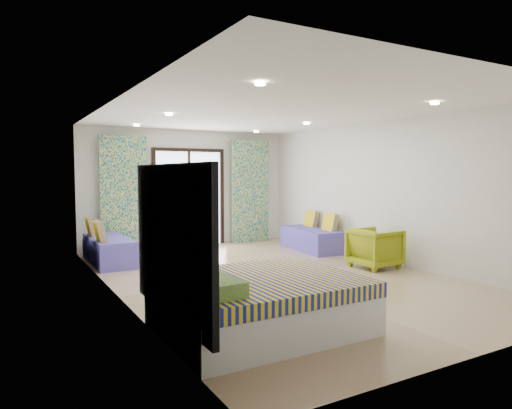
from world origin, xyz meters
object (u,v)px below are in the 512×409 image
coffee_table (195,239)px  armchair (375,246)px  daybed_left (108,249)px  daybed_right (312,238)px  bed (258,302)px

coffee_table → armchair: 3.68m
daybed_left → daybed_right: 4.29m
coffee_table → bed: bearing=-103.8°
daybed_left → armchair: daybed_left is taller
daybed_right → coffee_table: 2.57m
daybed_right → coffee_table: daybed_right is taller
bed → coffee_table: bed is taller
bed → daybed_left: daybed_left is taller
bed → daybed_left: bearing=97.9°
armchair → daybed_left: bearing=53.8°
daybed_left → daybed_right: bearing=-10.0°
coffee_table → armchair: armchair is taller
coffee_table → armchair: size_ratio=0.82×
bed → daybed_right: (3.59, 3.86, -0.04)m
daybed_right → coffee_table: bearing=168.9°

